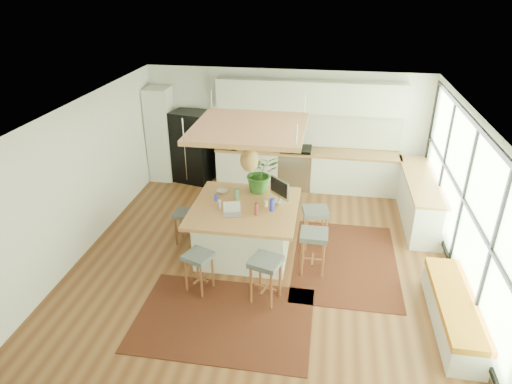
% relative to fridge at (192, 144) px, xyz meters
% --- Properties ---
extents(floor, '(7.00, 7.00, 0.00)m').
position_rel_fridge_xyz_m(floor, '(2.18, -3.18, -0.93)').
color(floor, brown).
rests_on(floor, ground).
extents(ceiling, '(7.00, 7.00, 0.00)m').
position_rel_fridge_xyz_m(ceiling, '(2.18, -3.18, 1.78)').
color(ceiling, white).
rests_on(ceiling, ground).
extents(wall_back, '(6.50, 0.00, 6.50)m').
position_rel_fridge_xyz_m(wall_back, '(2.18, 0.32, 0.42)').
color(wall_back, white).
rests_on(wall_back, ground).
extents(wall_front, '(6.50, 0.00, 6.50)m').
position_rel_fridge_xyz_m(wall_front, '(2.18, -6.68, 0.42)').
color(wall_front, white).
rests_on(wall_front, ground).
extents(wall_left, '(0.00, 7.00, 7.00)m').
position_rel_fridge_xyz_m(wall_left, '(-1.07, -3.18, 0.42)').
color(wall_left, white).
rests_on(wall_left, ground).
extents(wall_right, '(0.00, 7.00, 7.00)m').
position_rel_fridge_xyz_m(wall_right, '(5.43, -3.18, 0.42)').
color(wall_right, white).
rests_on(wall_right, ground).
extents(window_wall, '(0.10, 6.20, 2.60)m').
position_rel_fridge_xyz_m(window_wall, '(5.40, -3.18, 0.47)').
color(window_wall, black).
rests_on(window_wall, wall_right).
extents(pantry, '(0.55, 0.60, 2.25)m').
position_rel_fridge_xyz_m(pantry, '(-0.77, 0.00, 0.20)').
color(pantry, white).
rests_on(pantry, floor).
extents(back_counter_base, '(4.20, 0.60, 0.88)m').
position_rel_fridge_xyz_m(back_counter_base, '(2.73, 0.00, -0.49)').
color(back_counter_base, white).
rests_on(back_counter_base, floor).
extents(back_counter_top, '(4.24, 0.64, 0.05)m').
position_rel_fridge_xyz_m(back_counter_top, '(2.73, 0.00, -0.03)').
color(back_counter_top, '#AC6F3D').
rests_on(back_counter_top, back_counter_base).
extents(backsplash, '(4.20, 0.02, 0.80)m').
position_rel_fridge_xyz_m(backsplash, '(2.73, 0.30, 0.43)').
color(backsplash, white).
rests_on(backsplash, wall_back).
extents(upper_cabinets, '(4.20, 0.34, 0.70)m').
position_rel_fridge_xyz_m(upper_cabinets, '(2.73, 0.14, 1.22)').
color(upper_cabinets, white).
rests_on(upper_cabinets, wall_back).
extents(range, '(0.76, 0.62, 1.00)m').
position_rel_fridge_xyz_m(range, '(2.48, 0.00, -0.43)').
color(range, '#A5A5AA').
rests_on(range, floor).
extents(right_counter_base, '(0.60, 2.50, 0.88)m').
position_rel_fridge_xyz_m(right_counter_base, '(5.11, -1.18, -0.49)').
color(right_counter_base, white).
rests_on(right_counter_base, floor).
extents(right_counter_top, '(0.64, 2.54, 0.05)m').
position_rel_fridge_xyz_m(right_counter_top, '(5.11, -1.18, -0.03)').
color(right_counter_top, '#AC6F3D').
rests_on(right_counter_top, right_counter_base).
extents(window_bench, '(0.52, 2.00, 0.50)m').
position_rel_fridge_xyz_m(window_bench, '(5.13, -4.38, -0.68)').
color(window_bench, white).
rests_on(window_bench, floor).
extents(ceiling_panel, '(1.86, 1.86, 0.80)m').
position_rel_fridge_xyz_m(ceiling_panel, '(1.88, -2.78, 1.12)').
color(ceiling_panel, '#AC6F3D').
rests_on(ceiling_panel, ceiling).
extents(rug_near, '(2.60, 1.80, 0.01)m').
position_rel_fridge_xyz_m(rug_near, '(1.84, -4.79, -0.92)').
color(rug_near, black).
rests_on(rug_near, floor).
extents(rug_right, '(1.80, 2.60, 0.01)m').
position_rel_fridge_xyz_m(rug_right, '(3.64, -2.97, -0.92)').
color(rug_right, black).
rests_on(rug_right, floor).
extents(fridge, '(0.99, 0.85, 1.73)m').
position_rel_fridge_xyz_m(fridge, '(0.00, 0.00, 0.00)').
color(fridge, black).
rests_on(fridge, floor).
extents(island, '(1.85, 1.85, 0.93)m').
position_rel_fridge_xyz_m(island, '(1.82, -2.93, -0.46)').
color(island, '#AC6F3D').
rests_on(island, floor).
extents(stool_near_left, '(0.52, 0.52, 0.67)m').
position_rel_fridge_xyz_m(stool_near_left, '(1.30, -4.15, -0.57)').
color(stool_near_left, '#474D4F').
rests_on(stool_near_left, floor).
extents(stool_near_right, '(0.55, 0.55, 0.75)m').
position_rel_fridge_xyz_m(stool_near_right, '(2.39, -4.24, -0.57)').
color(stool_near_right, '#474D4F').
rests_on(stool_near_right, floor).
extents(stool_right_front, '(0.46, 0.46, 0.77)m').
position_rel_fridge_xyz_m(stool_right_front, '(3.07, -3.36, -0.57)').
color(stool_right_front, '#474D4F').
rests_on(stool_right_front, floor).
extents(stool_right_back, '(0.53, 0.53, 0.77)m').
position_rel_fridge_xyz_m(stool_right_back, '(3.06, -2.54, -0.57)').
color(stool_right_back, '#474D4F').
rests_on(stool_right_back, floor).
extents(stool_left_side, '(0.39, 0.39, 0.65)m').
position_rel_fridge_xyz_m(stool_left_side, '(0.67, -2.80, -0.57)').
color(stool_left_side, '#474D4F').
rests_on(stool_left_side, floor).
extents(laptop, '(0.36, 0.37, 0.22)m').
position_rel_fridge_xyz_m(laptop, '(1.67, -3.28, 0.12)').
color(laptop, '#A5A5AA').
rests_on(laptop, island).
extents(monitor, '(0.48, 0.48, 0.47)m').
position_rel_fridge_xyz_m(monitor, '(2.40, -2.70, 0.26)').
color(monitor, '#A5A5AA').
rests_on(monitor, island).
extents(microwave, '(0.57, 0.39, 0.35)m').
position_rel_fridge_xyz_m(microwave, '(0.93, -0.06, 0.18)').
color(microwave, '#A5A5AA').
rests_on(microwave, back_counter_top).
extents(island_plant, '(0.90, 0.94, 0.58)m').
position_rel_fridge_xyz_m(island_plant, '(1.99, -2.27, 0.29)').
color(island_plant, '#1E4C19').
rests_on(island_plant, island).
extents(island_bowl, '(0.24, 0.24, 0.05)m').
position_rel_fridge_xyz_m(island_bowl, '(1.30, -2.46, 0.03)').
color(island_bowl, silver).
rests_on(island_bowl, island).
extents(island_bottle_0, '(0.07, 0.07, 0.19)m').
position_rel_fridge_xyz_m(island_bottle_0, '(1.27, -2.83, 0.10)').
color(island_bottle_0, '#3338CC').
rests_on(island_bottle_0, island).
extents(island_bottle_1, '(0.07, 0.07, 0.19)m').
position_rel_fridge_xyz_m(island_bottle_1, '(1.42, -3.08, 0.10)').
color(island_bottle_1, silver).
rests_on(island_bottle_1, island).
extents(island_bottle_2, '(0.07, 0.07, 0.19)m').
position_rel_fridge_xyz_m(island_bottle_2, '(2.07, -3.23, 0.10)').
color(island_bottle_2, '#983239').
rests_on(island_bottle_2, island).
extents(island_bottle_3, '(0.07, 0.07, 0.19)m').
position_rel_fridge_xyz_m(island_bottle_3, '(2.17, -2.88, 0.10)').
color(island_bottle_3, silver).
rests_on(island_bottle_3, island).
extents(island_bottle_4, '(0.07, 0.07, 0.19)m').
position_rel_fridge_xyz_m(island_bottle_4, '(1.62, -2.68, 0.10)').
color(island_bottle_4, '#579272').
rests_on(island_bottle_4, island).
extents(island_bottle_5, '(0.07, 0.07, 0.19)m').
position_rel_fridge_xyz_m(island_bottle_5, '(2.32, -3.03, 0.10)').
color(island_bottle_5, '#3338CC').
rests_on(island_bottle_5, island).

